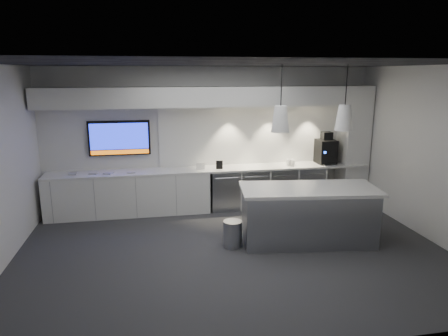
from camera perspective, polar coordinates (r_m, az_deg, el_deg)
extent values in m
plane|color=#313134|center=(6.73, 1.31, -11.81)|extent=(7.00, 7.00, 0.00)
plane|color=black|center=(6.09, 1.46, 14.67)|extent=(7.00, 7.00, 0.00)
plane|color=silver|center=(8.66, -2.00, 4.33)|extent=(7.00, 0.00, 7.00)
plane|color=silver|center=(3.92, 8.91, -7.14)|extent=(7.00, 0.00, 7.00)
plane|color=silver|center=(7.74, 27.68, 1.70)|extent=(0.00, 7.00, 7.00)
cube|color=white|center=(8.46, -1.64, -0.16)|extent=(6.80, 0.65, 0.04)
cube|color=white|center=(8.50, -13.38, -3.61)|extent=(3.30, 0.63, 0.86)
cube|color=#95989D|center=(8.62, 0.02, -3.03)|extent=(0.60, 0.61, 0.85)
cube|color=#95989D|center=(8.75, 4.09, -2.82)|extent=(0.60, 0.61, 0.85)
cube|color=#95989D|center=(8.93, 8.01, -2.59)|extent=(0.60, 0.61, 0.85)
cube|color=#95989D|center=(9.14, 11.76, -2.36)|extent=(0.60, 0.61, 0.85)
cube|color=white|center=(8.88, 5.72, 4.83)|extent=(4.60, 0.03, 1.30)
cube|color=white|center=(8.26, -1.74, 10.18)|extent=(6.90, 0.60, 0.40)
cube|color=white|center=(9.42, 17.96, 3.19)|extent=(0.55, 0.55, 2.60)
cube|color=black|center=(8.53, -14.71, 4.17)|extent=(1.25, 0.06, 0.72)
cube|color=#1423C3|center=(8.49, -14.75, 4.40)|extent=(1.17, 0.00, 0.54)
cube|color=#CA5B0B|center=(8.55, -14.61, 2.21)|extent=(1.17, 0.00, 0.09)
cube|color=#95989D|center=(7.06, 11.87, -6.78)|extent=(2.29, 1.15, 0.92)
cube|color=white|center=(6.91, 12.07, -2.97)|extent=(2.41, 1.27, 0.05)
cylinder|color=#95989D|center=(6.82, 1.24, -9.37)|extent=(0.36, 0.36, 0.45)
cube|color=black|center=(9.16, 14.32, 2.30)|extent=(0.39, 0.44, 0.53)
cube|color=black|center=(9.10, 14.45, 4.48)|extent=(0.21, 0.21, 0.17)
cube|color=#95989D|center=(9.00, 14.85, 0.44)|extent=(0.29, 0.20, 0.03)
cube|color=black|center=(8.37, -0.67, 0.46)|extent=(0.14, 0.03, 0.18)
cube|color=white|center=(8.31, -3.37, 0.21)|extent=(0.18, 0.05, 0.14)
cube|color=#ACACAC|center=(8.48, -20.77, -0.79)|extent=(0.17, 0.17, 0.02)
cube|color=#ACACAC|center=(8.40, -18.12, -0.71)|extent=(0.19, 0.19, 0.02)
cube|color=#ACACAC|center=(8.32, -16.21, -0.70)|extent=(0.20, 0.20, 0.02)
cube|color=#ACACAC|center=(8.29, -13.13, -0.58)|extent=(0.17, 0.17, 0.02)
cone|color=white|center=(6.49, 8.06, 6.95)|extent=(0.30, 0.30, 0.42)
cylinder|color=black|center=(6.45, 8.22, 11.91)|extent=(0.02, 0.02, 0.70)
cone|color=white|center=(6.91, 16.80, 6.90)|extent=(0.30, 0.30, 0.42)
cylinder|color=black|center=(6.88, 17.12, 11.55)|extent=(0.02, 0.02, 0.70)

